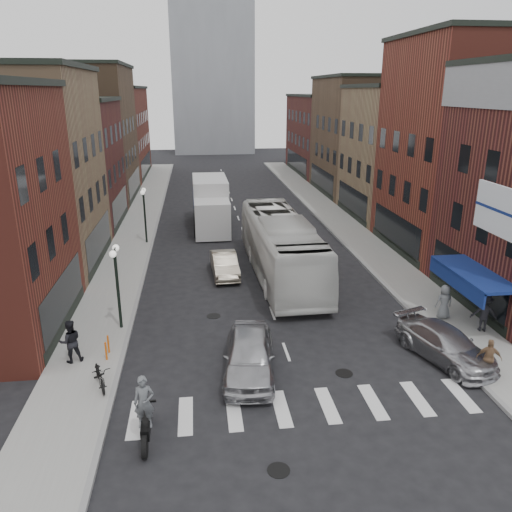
{
  "coord_description": "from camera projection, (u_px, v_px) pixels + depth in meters",
  "views": [
    {
      "loc": [
        -3.64,
        -17.97,
        10.84
      ],
      "look_at": [
        -0.62,
        6.86,
        2.49
      ],
      "focal_mm": 35.0,
      "sensor_mm": 36.0,
      "label": 1
    }
  ],
  "objects": [
    {
      "name": "sidewalk_right",
      "position": [
        341.0,
        223.0,
        42.43
      ],
      "size": [
        3.0,
        74.0,
        0.15
      ],
      "primitive_type": "cube",
      "color": "gray",
      "rests_on": "ground"
    },
    {
      "name": "bldg_left_far_a",
      "position": [
        80.0,
        134.0,
        49.9
      ],
      "size": [
        10.3,
        12.2,
        13.3
      ],
      "color": "brown",
      "rests_on": "ground"
    },
    {
      "name": "bldg_right_mid_a",
      "position": [
        474.0,
        148.0,
        33.4
      ],
      "size": [
        10.3,
        10.2,
        14.3
      ],
      "color": "maroon",
      "rests_on": "ground"
    },
    {
      "name": "ground",
      "position": [
        291.0,
        364.0,
        20.77
      ],
      "size": [
        160.0,
        160.0,
        0.0
      ],
      "primitive_type": "plane",
      "color": "black",
      "rests_on": "ground"
    },
    {
      "name": "bldg_right_far_a",
      "position": [
        369.0,
        136.0,
        53.49
      ],
      "size": [
        10.3,
        12.2,
        12.3
      ],
      "color": "brown",
      "rests_on": "ground"
    },
    {
      "name": "ped_right_c",
      "position": [
        444.0,
        302.0,
        24.33
      ],
      "size": [
        0.86,
        0.58,
        1.72
      ],
      "primitive_type": "imported",
      "rotation": [
        0.0,
        0.0,
        3.18
      ],
      "color": "slate",
      "rests_on": "sidewalk_right"
    },
    {
      "name": "streetlamp_far",
      "position": [
        144.0,
        206.0,
        35.95
      ],
      "size": [
        0.32,
        1.22,
        4.11
      ],
      "color": "black",
      "rests_on": "ground"
    },
    {
      "name": "ped_right_a",
      "position": [
        484.0,
        313.0,
        23.04
      ],
      "size": [
        1.29,
        0.9,
        1.81
      ],
      "primitive_type": "imported",
      "rotation": [
        0.0,
        0.0,
        2.83
      ],
      "color": "black",
      "rests_on": "sidewalk_right"
    },
    {
      "name": "ped_right_b",
      "position": [
        489.0,
        358.0,
        19.39
      ],
      "size": [
        1.03,
        0.81,
        1.57
      ],
      "primitive_type": "imported",
      "rotation": [
        0.0,
        0.0,
        2.7
      ],
      "color": "brown",
      "rests_on": "sidewalk_right"
    },
    {
      "name": "crosswalk_stripes",
      "position": [
        306.0,
        407.0,
        17.94
      ],
      "size": [
        12.0,
        2.2,
        0.01
      ],
      "primitive_type": "cube",
      "color": "silver",
      "rests_on": "ground"
    },
    {
      "name": "sedan_left_far",
      "position": [
        225.0,
        264.0,
        30.47
      ],
      "size": [
        1.68,
        4.3,
        1.39
      ],
      "primitive_type": "imported",
      "rotation": [
        0.0,
        0.0,
        0.05
      ],
      "color": "beige",
      "rests_on": "ground"
    },
    {
      "name": "bldg_right_far_b",
      "position": [
        333.0,
        134.0,
        66.99
      ],
      "size": [
        10.3,
        16.2,
        10.3
      ],
      "color": "#4F1D1C",
      "rests_on": "ground"
    },
    {
      "name": "box_truck",
      "position": [
        211.0,
        205.0,
        40.7
      ],
      "size": [
        2.85,
        9.04,
        3.93
      ],
      "rotation": [
        0.0,
        0.0,
        0.01
      ],
      "color": "silver",
      "rests_on": "ground"
    },
    {
      "name": "ped_left_solo",
      "position": [
        70.0,
        341.0,
        20.38
      ],
      "size": [
        1.01,
        0.78,
        1.84
      ],
      "primitive_type": "imported",
      "rotation": [
        0.0,
        0.0,
        3.48
      ],
      "color": "black",
      "rests_on": "sidewalk_left"
    },
    {
      "name": "bldg_left_mid_a",
      "position": [
        7.0,
        171.0,
        30.28
      ],
      "size": [
        10.3,
        10.2,
        12.3
      ],
      "color": "#87684A",
      "rests_on": "ground"
    },
    {
      "name": "sedan_left_near",
      "position": [
        249.0,
        355.0,
        19.78
      ],
      "size": [
        2.59,
        5.15,
        1.68
      ],
      "primitive_type": "imported",
      "rotation": [
        0.0,
        0.0,
        -0.13
      ],
      "color": "#A7A7AC",
      "rests_on": "ground"
    },
    {
      "name": "transit_bus",
      "position": [
        281.0,
        246.0,
        30.09
      ],
      "size": [
        3.48,
        13.45,
        3.73
      ],
      "primitive_type": "imported",
      "rotation": [
        0.0,
        0.0,
        0.03
      ],
      "color": "silver",
      "rests_on": "ground"
    },
    {
      "name": "curb_car",
      "position": [
        445.0,
        344.0,
        20.91
      ],
      "size": [
        3.33,
        5.18,
        1.4
      ],
      "primitive_type": "imported",
      "rotation": [
        0.0,
        0.0,
        0.31
      ],
      "color": "#A4A4A9",
      "rests_on": "ground"
    },
    {
      "name": "bldg_left_far_b",
      "position": [
        104.0,
        133.0,
        63.4
      ],
      "size": [
        10.3,
        16.2,
        11.3
      ],
      "color": "maroon",
      "rests_on": "ground"
    },
    {
      "name": "billboard_sign",
      "position": [
        499.0,
        212.0,
        20.28
      ],
      "size": [
        1.52,
        3.0,
        3.7
      ],
      "color": "black",
      "rests_on": "ground"
    },
    {
      "name": "bike_rack",
      "position": [
        107.0,
        348.0,
        20.95
      ],
      "size": [
        0.08,
        0.68,
        0.8
      ],
      "color": "#D8590C",
      "rests_on": "sidewalk_left"
    },
    {
      "name": "curb_left",
      "position": [
        156.0,
        230.0,
        40.68
      ],
      "size": [
        0.2,
        74.0,
        0.16
      ],
      "primitive_type": "cube",
      "color": "gray",
      "rests_on": "ground"
    },
    {
      "name": "sidewalk_left",
      "position": [
        137.0,
        229.0,
        40.48
      ],
      "size": [
        3.0,
        74.0,
        0.15
      ],
      "primitive_type": "cube",
      "color": "gray",
      "rests_on": "ground"
    },
    {
      "name": "bldg_right_mid_b",
      "position": [
        410.0,
        153.0,
        43.29
      ],
      "size": [
        10.3,
        10.2,
        11.3
      ],
      "color": "#87684A",
      "rests_on": "ground"
    },
    {
      "name": "awning_blue",
      "position": [
        470.0,
        275.0,
        23.31
      ],
      "size": [
        1.8,
        5.0,
        0.78
      ],
      "color": "navy",
      "rests_on": "ground"
    },
    {
      "name": "curb_right",
      "position": [
        324.0,
        224.0,
        42.28
      ],
      "size": [
        0.2,
        74.0,
        0.16
      ],
      "primitive_type": "cube",
      "color": "gray",
      "rests_on": "ground"
    },
    {
      "name": "streetlamp_near",
      "position": [
        116.0,
        272.0,
        22.76
      ],
      "size": [
        0.32,
        1.22,
        4.11
      ],
      "color": "black",
      "rests_on": "ground"
    },
    {
      "name": "motorcycle_rider",
      "position": [
        145.0,
        411.0,
        15.86
      ],
      "size": [
        0.66,
        2.35,
        2.39
      ],
      "rotation": [
        0.0,
        0.0,
        0.0
      ],
      "color": "black",
      "rests_on": "ground"
    },
    {
      "name": "distant_tower",
      "position": [
        210.0,
        4.0,
        86.3
      ],
      "size": [
        14.0,
        14.0,
        50.0
      ],
      "primitive_type": "cube",
      "color": "#9399A0",
      "rests_on": "ground"
    },
    {
      "name": "bldg_left_mid_b",
      "position": [
        53.0,
        164.0,
        40.02
      ],
      "size": [
        10.3,
        10.2,
        10.3
      ],
      "color": "#4F1D1C",
      "rests_on": "ground"
    },
    {
      "name": "parked_bicycle",
      "position": [
        100.0,
        375.0,
        18.78
      ],
      "size": [
        1.22,
        1.96,
        0.97
      ],
      "primitive_type": "imported",
      "rotation": [
        0.0,
        0.0,
        0.33
      ],
      "color": "black",
      "rests_on": "sidewalk_left"
    }
  ]
}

